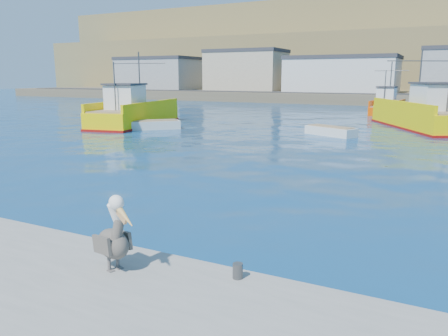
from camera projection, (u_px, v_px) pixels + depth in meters
name	position (u px, v px, depth m)	size (l,w,h in m)	color
ground	(194.00, 226.00, 12.78)	(260.00, 260.00, 0.00)	navy
dock_bollards	(137.00, 249.00, 9.41)	(36.20, 0.20, 0.30)	#4C4C4C
far_shore	(421.00, 57.00, 106.38)	(200.00, 81.00, 24.00)	brown
trawler_yellow_a	(134.00, 114.00, 38.89)	(5.75, 11.78, 6.51)	#FFDE01
trawler_yellow_b	(425.00, 115.00, 36.38)	(9.55, 12.89, 6.65)	#FFDE01
boat_orange	(387.00, 106.00, 50.02)	(3.73, 7.32, 5.93)	#ED4901
skiff_left	(154.00, 126.00, 36.09)	(4.08, 4.02, 0.92)	silver
skiff_mid	(331.00, 132.00, 32.25)	(4.09, 2.92, 0.85)	silver
pelican	(114.00, 238.00, 8.60)	(1.26, 0.78, 1.59)	#595451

